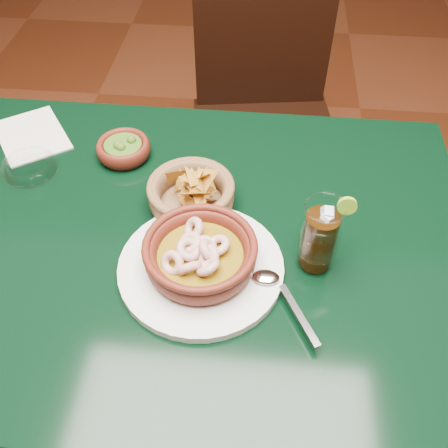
# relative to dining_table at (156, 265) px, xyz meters

# --- Properties ---
(ground) EXTENTS (7.00, 7.00, 0.00)m
(ground) POSITION_rel_dining_table_xyz_m (0.00, 0.00, -0.65)
(ground) COLOR #471C0C
(ground) RESTS_ON ground
(dining_table) EXTENTS (1.20, 0.80, 0.75)m
(dining_table) POSITION_rel_dining_table_xyz_m (0.00, 0.00, 0.00)
(dining_table) COLOR black
(dining_table) RESTS_ON ground
(dining_chair) EXTENTS (0.50, 0.50, 0.95)m
(dining_chair) POSITION_rel_dining_table_xyz_m (0.19, 0.71, -0.13)
(dining_chair) COLOR black
(dining_chair) RESTS_ON ground
(shrimp_plate) EXTENTS (0.35, 0.29, 0.08)m
(shrimp_plate) POSITION_rel_dining_table_xyz_m (0.11, -0.08, 0.13)
(shrimp_plate) COLOR silver
(shrimp_plate) RESTS_ON dining_table
(chip_basket) EXTENTS (0.20, 0.20, 0.12)m
(chip_basket) POSITION_rel_dining_table_xyz_m (0.07, 0.08, 0.13)
(chip_basket) COLOR brown
(chip_basket) RESTS_ON dining_table
(guacamole_ramekin) EXTENTS (0.13, 0.13, 0.05)m
(guacamole_ramekin) POSITION_rel_dining_table_xyz_m (-0.10, 0.21, 0.12)
(guacamole_ramekin) COLOR #4B160E
(guacamole_ramekin) RESTS_ON dining_table
(cola_drink) EXTENTS (0.14, 0.14, 0.16)m
(cola_drink) POSITION_rel_dining_table_xyz_m (0.30, -0.04, 0.17)
(cola_drink) COLOR white
(cola_drink) RESTS_ON dining_table
(glass_ashtray) EXTENTS (0.12, 0.12, 0.03)m
(glass_ashtray) POSITION_rel_dining_table_xyz_m (-0.28, 0.14, 0.11)
(glass_ashtray) COLOR white
(glass_ashtray) RESTS_ON dining_table
(paper_menu) EXTENTS (0.22, 0.23, 0.00)m
(paper_menu) POSITION_rel_dining_table_xyz_m (-0.32, 0.26, 0.10)
(paper_menu) COLOR beige
(paper_menu) RESTS_ON dining_table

